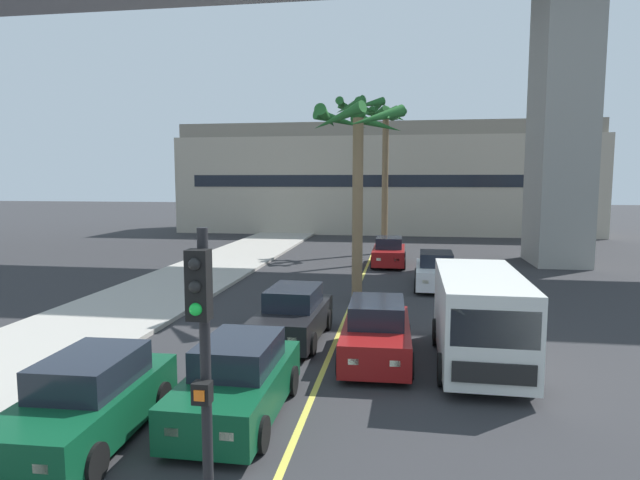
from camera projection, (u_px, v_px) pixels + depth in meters
sidewalk_left at (65, 336)px, 15.99m from camera, size 4.80×80.00×0.15m
lane_stripe_center at (356, 292)px, 22.64m from camera, size 0.14×56.00×0.01m
pier_building_backdrop at (382, 180)px, 48.74m from camera, size 36.19×8.04×9.58m
car_queue_front at (293, 316)px, 15.85m from camera, size 1.94×4.15×1.56m
car_queue_second at (389, 253)px, 29.63m from camera, size 1.84×4.10×1.56m
car_queue_third at (377, 333)px, 14.09m from camera, size 1.91×4.14×1.56m
car_queue_fourth at (89, 402)px, 9.72m from camera, size 1.93×4.15×1.56m
car_queue_fifth at (436, 271)px, 23.53m from camera, size 1.93×4.15×1.56m
car_queue_sixth at (238, 382)px, 10.69m from camera, size 1.85×4.11×1.56m
delivery_van at (479, 316)px, 13.59m from camera, size 2.22×5.28×2.36m
traffic_light_median_near at (203, 363)px, 5.88m from camera, size 0.24×0.37×4.20m
palm_tree_near_median at (386, 138)px, 33.90m from camera, size 2.70×2.70×9.32m
palm_tree_mid_median at (358, 145)px, 20.07m from camera, size 3.59×3.67×7.51m
palm_tree_far_median at (360, 133)px, 28.84m from camera, size 2.78×2.87×9.13m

